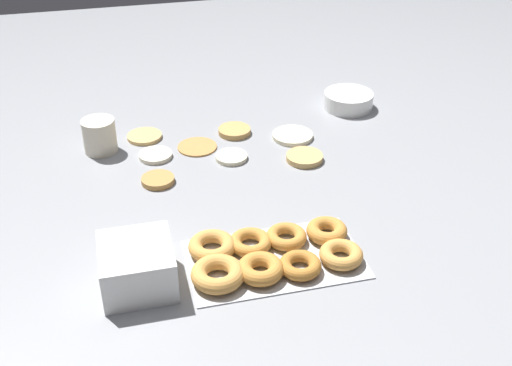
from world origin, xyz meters
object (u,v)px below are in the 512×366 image
(pancake_1, at_px, (155,155))
(batter_bowl, at_px, (348,100))
(pancake_0, at_px, (234,131))
(pancake_4, at_px, (293,136))
(pancake_3, at_px, (231,157))
(container_stack, at_px, (137,266))
(paper_cup, at_px, (99,136))
(donut_tray, at_px, (269,255))
(pancake_6, at_px, (304,157))
(pancake_5, at_px, (145,136))
(pancake_2, at_px, (197,146))
(pancake_7, at_px, (158,180))

(pancake_1, bearing_deg, batter_bowl, 15.11)
(pancake_0, bearing_deg, pancake_4, -22.63)
(pancake_3, bearing_deg, container_stack, -122.52)
(pancake_4, relative_size, paper_cup, 1.23)
(pancake_3, bearing_deg, pancake_1, 163.59)
(pancake_0, bearing_deg, donut_tray, -95.11)
(pancake_3, bearing_deg, batter_bowl, 28.20)
(pancake_1, bearing_deg, container_stack, -100.02)
(donut_tray, bearing_deg, paper_cup, 119.57)
(pancake_0, bearing_deg, pancake_3, -105.59)
(pancake_6, bearing_deg, pancake_5, 150.45)
(pancake_2, distance_m, pancake_6, 0.29)
(pancake_0, distance_m, batter_bowl, 0.38)
(batter_bowl, bearing_deg, container_stack, -136.28)
(pancake_3, xyz_separation_m, paper_cup, (-0.33, 0.13, 0.04))
(pancake_3, height_order, paper_cup, paper_cup)
(pancake_6, bearing_deg, pancake_7, -177.35)
(pancake_6, bearing_deg, pancake_2, 152.91)
(paper_cup, bearing_deg, container_stack, -85.01)
(pancake_3, relative_size, pancake_4, 0.75)
(pancake_1, distance_m, pancake_3, 0.20)
(pancake_2, height_order, pancake_7, pancake_7)
(donut_tray, bearing_deg, pancake_0, 84.89)
(pancake_2, relative_size, batter_bowl, 0.72)
(pancake_5, relative_size, paper_cup, 1.05)
(donut_tray, distance_m, container_stack, 0.27)
(pancake_3, bearing_deg, pancake_4, 21.33)
(container_stack, bearing_deg, pancake_2, 68.72)
(pancake_2, bearing_deg, pancake_3, -46.46)
(pancake_5, bearing_deg, donut_tray, -71.88)
(pancake_0, xyz_separation_m, paper_cup, (-0.37, -0.01, 0.04))
(container_stack, bearing_deg, pancake_1, 79.98)
(pancake_0, height_order, pancake_1, pancake_0)
(pancake_3, xyz_separation_m, pancake_4, (0.19, 0.07, 0.00))
(batter_bowl, bearing_deg, pancake_1, -164.89)
(pancake_2, relative_size, pancake_5, 1.11)
(pancake_2, xyz_separation_m, pancake_7, (-0.12, -0.15, 0.00))
(pancake_6, bearing_deg, paper_cup, 160.83)
(donut_tray, bearing_deg, container_stack, -178.47)
(pancake_3, relative_size, pancake_6, 0.87)
(paper_cup, bearing_deg, pancake_4, -5.72)
(pancake_0, xyz_separation_m, batter_bowl, (0.37, 0.08, 0.02))
(pancake_1, height_order, pancake_4, same)
(pancake_5, bearing_deg, pancake_3, -39.17)
(batter_bowl, bearing_deg, pancake_5, -175.58)
(donut_tray, bearing_deg, pancake_6, 62.60)
(pancake_4, height_order, pancake_7, pancake_7)
(pancake_4, relative_size, pancake_5, 1.17)
(pancake_3, bearing_deg, pancake_0, 74.41)
(pancake_1, xyz_separation_m, pancake_7, (-0.01, -0.13, 0.00))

